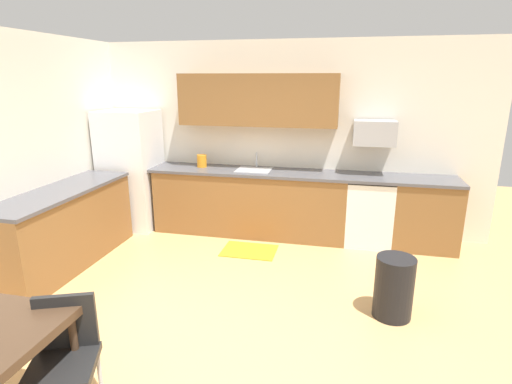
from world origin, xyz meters
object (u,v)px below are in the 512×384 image
object	(u,v)px
refrigerator	(131,170)
chair_near_table	(64,353)
microwave	(374,133)
trash_bin	(394,287)
oven_range	(369,211)
kettle	(202,162)

from	to	relation	value
refrigerator	chair_near_table	distance (m)	3.76
refrigerator	microwave	world-z (taller)	refrigerator
refrigerator	chair_near_table	size ratio (longest dim) A/B	2.05
trash_bin	chair_near_table	bearing A→B (deg)	-141.78
oven_range	trash_bin	xyz separation A→B (m)	(0.16, -1.81, -0.16)
trash_bin	kettle	xyz separation A→B (m)	(-2.55, 1.86, 0.72)
microwave	kettle	world-z (taller)	microwave
microwave	chair_near_table	world-z (taller)	microwave
microwave	trash_bin	world-z (taller)	microwave
microwave	kettle	bearing A→B (deg)	-178.80
microwave	chair_near_table	distance (m)	4.28
refrigerator	kettle	bearing A→B (deg)	6.93
kettle	trash_bin	bearing A→B (deg)	-36.10
microwave	kettle	size ratio (longest dim) A/B	2.70
microwave	chair_near_table	size ratio (longest dim) A/B	0.64
microwave	refrigerator	bearing A→B (deg)	-177.02
trash_bin	kettle	size ratio (longest dim) A/B	3.00
refrigerator	kettle	xyz separation A→B (m)	(1.07, 0.13, 0.15)
microwave	kettle	distance (m)	2.44
oven_range	trash_bin	size ratio (longest dim) A/B	1.52
refrigerator	trash_bin	bearing A→B (deg)	-25.54
oven_range	kettle	bearing A→B (deg)	178.80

